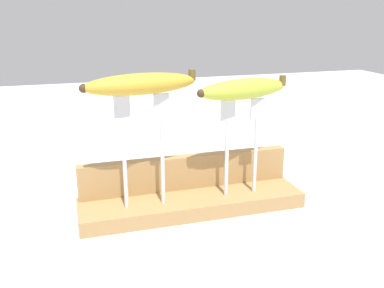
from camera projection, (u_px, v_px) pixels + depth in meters
ground_plane at (192, 210)px, 0.80m from camera, size 3.00×3.00×0.00m
wooden_board at (192, 203)px, 0.79m from camera, size 0.41×0.10×0.03m
board_backstop at (186, 172)px, 0.82m from camera, size 0.40×0.02×0.06m
fork_stand_left at (143, 142)px, 0.72m from camera, size 0.09×0.01×0.20m
fork_stand_right at (242, 138)px, 0.77m from camera, size 0.08×0.01×0.18m
banana_raised_left at (141, 84)px, 0.69m from camera, size 0.19×0.07×0.04m
banana_raised_right at (244, 89)px, 0.74m from camera, size 0.18×0.07×0.04m
fork_fallen_near at (293, 179)px, 0.93m from camera, size 0.15×0.14×0.01m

